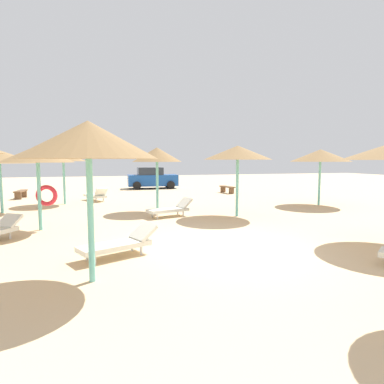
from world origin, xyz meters
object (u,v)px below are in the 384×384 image
at_px(parked_car, 152,178).
at_px(parasol_7, 320,156).
at_px(parasol_0, 157,155).
at_px(bench_0, 21,193).
at_px(parasol_5, 38,155).
at_px(bench_1, 227,188).
at_px(parasol_3, 88,140).
at_px(lounger_0, 171,209).
at_px(parasol_6, 238,153).
at_px(lounger_4, 96,195).
at_px(parasol_4, 63,156).
at_px(lounger_3, 120,243).

bearing_deg(parked_car, parasol_7, -61.41).
bearing_deg(parasol_0, bench_0, 134.24).
distance_m(parasol_5, bench_1, 14.40).
height_order(parasol_3, lounger_0, parasol_3).
xyz_separation_m(parasol_6, lounger_4, (-5.60, 6.93, -2.29)).
relative_size(parasol_7, parked_car, 0.74).
height_order(parasol_4, parasol_5, parasol_4).
bearing_deg(parasol_6, parasol_5, -175.31).
height_order(parasol_0, lounger_3, parasol_0).
xyz_separation_m(lounger_3, lounger_4, (-0.53, 11.29, 0.01)).
height_order(parasol_4, parasol_7, parasol_7).
height_order(parasol_0, parasol_7, parasol_0).
height_order(lounger_3, lounger_4, lounger_4).
height_order(parasol_5, bench_1, parasol_5).
bearing_deg(parasol_3, parasol_6, 45.96).
relative_size(lounger_0, lounger_4, 1.02).
bearing_deg(parked_car, parasol_4, -126.43).
bearing_deg(parked_car, lounger_0, -96.34).
distance_m(parasol_0, lounger_3, 7.28).
relative_size(parasol_4, lounger_0, 1.42).
bearing_deg(parasol_3, parasol_7, 34.85).
height_order(lounger_0, lounger_4, lounger_4).
bearing_deg(parasol_6, bench_0, 136.50).
height_order(parasol_5, lounger_4, parasol_5).
bearing_deg(bench_0, bench_1, -2.62).
height_order(parasol_4, lounger_0, parasol_4).
bearing_deg(bench_1, bench_0, 177.38).
bearing_deg(bench_1, parasol_0, -133.06).
xyz_separation_m(parasol_0, parasol_7, (8.41, -0.33, -0.00)).
distance_m(parasol_5, parked_car, 16.05).
relative_size(parasol_0, lounger_0, 1.45).
xyz_separation_m(parasol_3, lounger_3, (0.63, 1.52, -2.37)).
relative_size(parasol_3, parasol_4, 1.08).
distance_m(parasol_3, parasol_5, 5.55).
bearing_deg(parasol_7, bench_1, 107.69).
relative_size(lounger_0, bench_0, 1.30).
bearing_deg(parasol_6, parasol_3, -134.04).
height_order(parasol_3, parasol_5, parasol_3).
height_order(parasol_5, lounger_3, parasol_5).
xyz_separation_m(parasol_3, lounger_0, (3.04, 6.56, -2.37)).
bearing_deg(bench_1, parasol_5, -138.38).
distance_m(lounger_3, lounger_4, 11.31).
xyz_separation_m(parasol_7, lounger_0, (-8.14, -1.22, -2.23)).
distance_m(parasol_7, lounger_0, 8.53).
distance_m(parasol_6, bench_0, 13.93).
bearing_deg(parasol_3, parasol_0, 71.14).
xyz_separation_m(lounger_0, lounger_3, (-2.41, -5.04, -0.00)).
distance_m(bench_0, parked_car, 9.97).
xyz_separation_m(parasol_5, parasol_7, (12.86, 2.50, 0.08)).
bearing_deg(parasol_0, lounger_4, 119.62).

